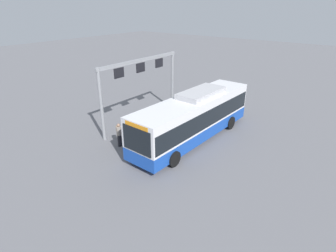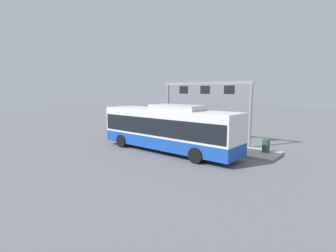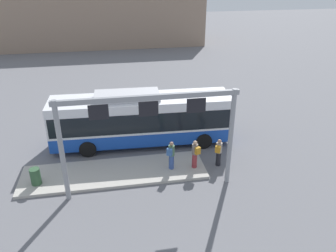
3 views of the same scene
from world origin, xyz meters
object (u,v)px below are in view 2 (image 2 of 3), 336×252
(trash_bin, at_px, (266,146))
(person_waiting_near, at_px, (171,129))
(person_waiting_mid, at_px, (182,130))
(bus_main, at_px, (167,127))
(person_boarding, at_px, (157,129))

(trash_bin, bearing_deg, person_waiting_near, 0.51)
(person_waiting_mid, bearing_deg, person_waiting_near, -60.10)
(bus_main, distance_m, person_boarding, 5.31)
(person_waiting_mid, bearing_deg, trash_bin, 125.68)
(bus_main, bearing_deg, person_waiting_near, -52.89)
(person_waiting_near, xyz_separation_m, person_waiting_mid, (-1.31, 0.10, 0.00))
(trash_bin, bearing_deg, person_boarding, 1.58)
(person_boarding, relative_size, person_waiting_mid, 1.00)
(person_waiting_mid, xyz_separation_m, trash_bin, (-7.12, -0.18, -0.44))
(person_waiting_mid, height_order, trash_bin, person_waiting_mid)
(bus_main, bearing_deg, trash_bin, -145.87)
(person_boarding, distance_m, trash_bin, 9.86)
(trash_bin, bearing_deg, bus_main, 32.07)
(person_waiting_mid, bearing_deg, person_boarding, -53.72)
(trash_bin, bearing_deg, person_waiting_mid, 1.42)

